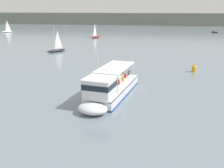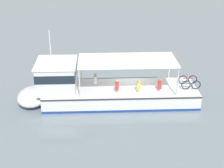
{
  "view_description": "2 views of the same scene",
  "coord_description": "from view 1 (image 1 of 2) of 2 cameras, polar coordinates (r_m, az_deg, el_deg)",
  "views": [
    {
      "loc": [
        6.12,
        -28.93,
        9.74
      ],
      "look_at": [
        1.53,
        -1.79,
        1.4
      ],
      "focal_mm": 40.49,
      "sensor_mm": 36.0,
      "label": 1
    },
    {
      "loc": [
        22.06,
        -6.15,
        11.18
      ],
      "look_at": [
        1.53,
        -1.79,
        1.4
      ],
      "focal_mm": 52.83,
      "sensor_mm": 36.0,
      "label": 2
    }
  ],
  "objects": [
    {
      "name": "distant_shoreline",
      "position": [
        162.57,
        7.69,
        14.48
      ],
      "size": [
        400.0,
        28.0,
        6.85
      ],
      "primitive_type": "cube",
      "color": "slate",
      "rests_on": "ground"
    },
    {
      "name": "motorboat_off_stern",
      "position": [
        112.33,
        22.22,
        10.94
      ],
      "size": [
        1.66,
        3.71,
        1.26
      ],
      "color": "#232328",
      "rests_on": "ground"
    },
    {
      "name": "channel_buoy",
      "position": [
        41.86,
        18.05,
        3.36
      ],
      "size": [
        0.7,
        0.7,
        1.4
      ],
      "color": "gold",
      "rests_on": "ground"
    },
    {
      "name": "sailboat_off_bow",
      "position": [
        86.93,
        -3.71,
        10.74
      ],
      "size": [
        2.74,
        5.0,
        5.4
      ],
      "color": "maroon",
      "rests_on": "ground"
    },
    {
      "name": "ground_plane",
      "position": [
        31.14,
        -2.23,
        -1.39
      ],
      "size": [
        400.0,
        400.0,
        0.0
      ],
      "primitive_type": "plane",
      "color": "slate"
    },
    {
      "name": "sailboat_horizon_east",
      "position": [
        59.91,
        -12.39,
        7.63
      ],
      "size": [
        3.94,
        4.71,
        5.4
      ],
      "color": "#232328",
      "rests_on": "ground"
    },
    {
      "name": "ferry_main",
      "position": [
        27.97,
        -0.69,
        -1.32
      ],
      "size": [
        5.17,
        13.04,
        5.32
      ],
      "color": "silver",
      "rests_on": "ground"
    },
    {
      "name": "sailboat_horizon_west",
      "position": [
        114.42,
        -22.63,
        10.98
      ],
      "size": [
        3.93,
        4.72,
        5.4
      ],
      "color": "white",
      "rests_on": "ground"
    }
  ]
}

